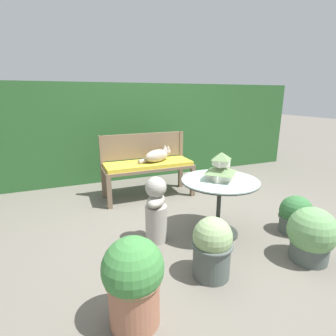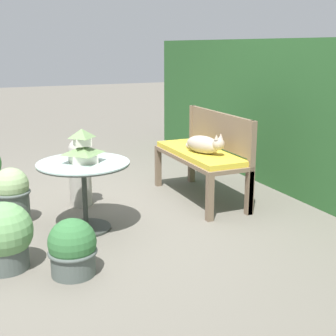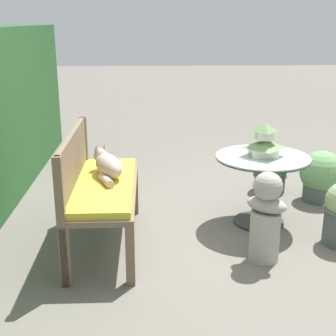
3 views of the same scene
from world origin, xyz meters
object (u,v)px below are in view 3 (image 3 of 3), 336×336
object	(u,v)px
patio_table	(262,170)
potted_plant_patio_mid	(321,177)
cat	(108,165)
garden_bust	(266,217)
garden_bench	(105,191)
potted_plant_hedge_corner	(270,173)
pagoda_birdhouse	(264,142)

from	to	relation	value
patio_table	potted_plant_patio_mid	bearing A→B (deg)	-54.88
patio_table	potted_plant_patio_mid	xyz separation A→B (m)	(0.50, -0.72, -0.24)
cat	garden_bust	distance (m)	1.28
garden_bench	potted_plant_hedge_corner	xyz separation A→B (m)	(1.14, -1.59, -0.25)
cat	pagoda_birdhouse	xyz separation A→B (m)	(0.21, -1.28, 0.12)
patio_table	potted_plant_hedge_corner	xyz separation A→B (m)	(0.79, -0.29, -0.29)
cat	potted_plant_hedge_corner	distance (m)	1.91
potted_plant_hedge_corner	potted_plant_patio_mid	distance (m)	0.52
garden_bench	potted_plant_hedge_corner	distance (m)	1.97
garden_bust	potted_plant_hedge_corner	world-z (taller)	garden_bust
potted_plant_patio_mid	pagoda_birdhouse	bearing A→B (deg)	125.12
cat	pagoda_birdhouse	world-z (taller)	pagoda_birdhouse
garden_bust	potted_plant_patio_mid	distance (m)	1.43
potted_plant_hedge_corner	pagoda_birdhouse	bearing A→B (deg)	159.75
potted_plant_hedge_corner	potted_plant_patio_mid	world-z (taller)	potted_plant_patio_mid
garden_bench	potted_plant_patio_mid	size ratio (longest dim) A/B	2.56
cat	potted_plant_patio_mid	distance (m)	2.16
patio_table	potted_plant_hedge_corner	size ratio (longest dim) A/B	1.92
garden_bench	patio_table	bearing A→B (deg)	-75.13
garden_bench	garden_bust	bearing A→B (deg)	-104.70
potted_plant_hedge_corner	potted_plant_patio_mid	xyz separation A→B (m)	(-0.29, -0.43, 0.05)
patio_table	pagoda_birdhouse	bearing A→B (deg)	90.00
pagoda_birdhouse	potted_plant_hedge_corner	world-z (taller)	pagoda_birdhouse
garden_bust	potted_plant_hedge_corner	size ratio (longest dim) A/B	1.65
garden_bench	pagoda_birdhouse	xyz separation A→B (m)	(0.35, -1.30, 0.28)
cat	garden_bust	bearing A→B (deg)	-133.28
cat	pagoda_birdhouse	size ratio (longest dim) A/B	1.83
garden_bust	potted_plant_patio_mid	xyz separation A→B (m)	(1.16, -0.84, -0.09)
garden_bench	pagoda_birdhouse	distance (m)	1.38
potted_plant_hedge_corner	patio_table	bearing A→B (deg)	159.75
pagoda_birdhouse	garden_bust	distance (m)	0.77
patio_table	garden_bench	bearing A→B (deg)	104.87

